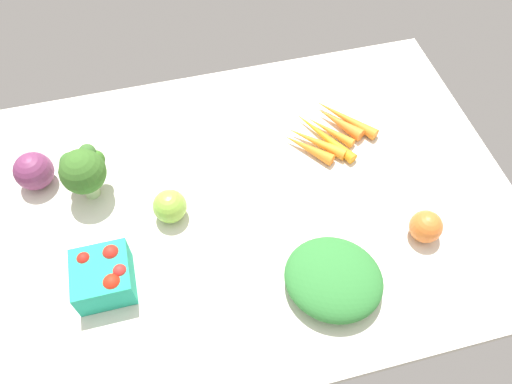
# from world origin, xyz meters

# --- Properties ---
(tablecloth) EXTENTS (1.04, 0.76, 0.02)m
(tablecloth) POSITION_xyz_m (0.00, 0.00, 0.01)
(tablecloth) COLOR silver
(tablecloth) RESTS_ON ground
(berry_basket) EXTENTS (0.10, 0.10, 0.08)m
(berry_basket) POSITION_xyz_m (-0.31, -0.12, 0.06)
(berry_basket) COLOR #21A482
(berry_basket) RESTS_ON tablecloth
(red_onion_near_basket) EXTENTS (0.08, 0.08, 0.08)m
(red_onion_near_basket) POSITION_xyz_m (-0.42, 0.15, 0.06)
(red_onion_near_basket) COLOR #723058
(red_onion_near_basket) RESTS_ON tablecloth
(heirloom_tomato_orange) EXTENTS (0.06, 0.06, 0.06)m
(heirloom_tomato_orange) POSITION_xyz_m (0.29, -0.16, 0.05)
(heirloom_tomato_orange) COLOR orange
(heirloom_tomato_orange) RESTS_ON tablecloth
(leafy_greens_clump) EXTENTS (0.24, 0.24, 0.06)m
(leafy_greens_clump) POSITION_xyz_m (0.09, -0.22, 0.05)
(leafy_greens_clump) COLOR #2E7632
(leafy_greens_clump) RESTS_ON tablecloth
(carrot_bunch) EXTENTS (0.22, 0.19, 0.03)m
(carrot_bunch) POSITION_xyz_m (0.19, 0.12, 0.03)
(carrot_bunch) COLOR orange
(carrot_bunch) RESTS_ON tablecloth
(broccoli_head) EXTENTS (0.09, 0.10, 0.12)m
(broccoli_head) POSITION_xyz_m (-0.32, 0.10, 0.09)
(broccoli_head) COLOR #AABF87
(broccoli_head) RESTS_ON tablecloth
(heirloom_tomato_green) EXTENTS (0.07, 0.07, 0.07)m
(heirloom_tomato_green) POSITION_xyz_m (-0.17, -0.00, 0.05)
(heirloom_tomato_green) COLOR #85B53D
(heirloom_tomato_green) RESTS_ON tablecloth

